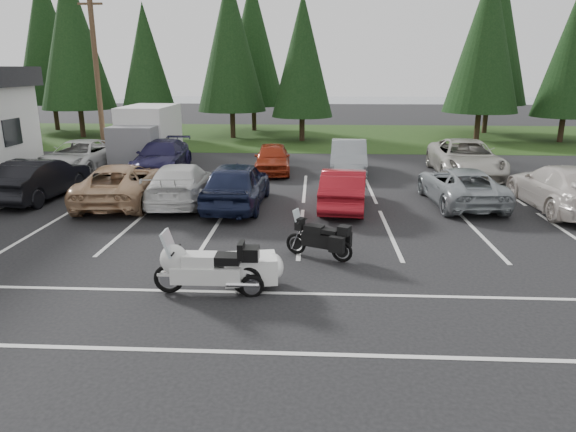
{
  "coord_description": "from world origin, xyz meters",
  "views": [
    {
      "loc": [
        0.89,
        -13.95,
        4.81
      ],
      "look_at": [
        0.19,
        -0.5,
        0.93
      ],
      "focal_mm": 32.0,
      "sensor_mm": 36.0,
      "label": 1
    }
  ],
  "objects_px": {
    "utility_pole": "(97,71)",
    "car_far_3": "(349,157)",
    "car_near_3": "(181,183)",
    "car_near_5": "(344,188)",
    "car_far_2": "(272,158)",
    "car_near_4": "(237,184)",
    "car_near_7": "(563,188)",
    "touring_motorcycle": "(207,263)",
    "car_near_6": "(460,186)",
    "car_near_1": "(40,179)",
    "car_near_2": "(122,184)",
    "cargo_trailer": "(251,272)",
    "box_truck": "(145,135)",
    "adventure_motorcycle": "(319,235)",
    "car_far_4": "(465,158)",
    "car_far_1": "(162,157)",
    "car_far_0": "(80,157)"
  },
  "relations": [
    {
      "from": "car_near_6",
      "to": "cargo_trailer",
      "type": "height_order",
      "value": "car_near_6"
    },
    {
      "from": "car_near_6",
      "to": "car_far_3",
      "type": "xyz_separation_m",
      "value": [
        -3.74,
        5.58,
        0.09
      ]
    },
    {
      "from": "box_truck",
      "to": "car_near_6",
      "type": "distance_m",
      "value": 16.26
    },
    {
      "from": "car_near_7",
      "to": "car_near_4",
      "type": "bearing_deg",
      "value": 0.12
    },
    {
      "from": "car_near_2",
      "to": "car_near_6",
      "type": "relative_size",
      "value": 1.08
    },
    {
      "from": "car_near_7",
      "to": "car_far_4",
      "type": "height_order",
      "value": "car_far_4"
    },
    {
      "from": "car_near_4",
      "to": "car_near_7",
      "type": "relative_size",
      "value": 0.89
    },
    {
      "from": "car_near_2",
      "to": "car_far_1",
      "type": "relative_size",
      "value": 1.02
    },
    {
      "from": "car_near_5",
      "to": "car_far_3",
      "type": "relative_size",
      "value": 0.93
    },
    {
      "from": "car_near_3",
      "to": "car_near_6",
      "type": "distance_m",
      "value": 10.27
    },
    {
      "from": "car_near_1",
      "to": "car_near_5",
      "type": "bearing_deg",
      "value": -179.3
    },
    {
      "from": "car_near_1",
      "to": "touring_motorcycle",
      "type": "distance_m",
      "value": 11.57
    },
    {
      "from": "car_near_4",
      "to": "car_near_7",
      "type": "height_order",
      "value": "car_near_4"
    },
    {
      "from": "car_near_1",
      "to": "car_near_6",
      "type": "bearing_deg",
      "value": -175.3
    },
    {
      "from": "car_near_5",
      "to": "car_far_3",
      "type": "xyz_separation_m",
      "value": [
        0.56,
        6.39,
        0.06
      ]
    },
    {
      "from": "box_truck",
      "to": "car_far_1",
      "type": "relative_size",
      "value": 1.08
    },
    {
      "from": "car_near_1",
      "to": "car_far_2",
      "type": "distance_m",
      "value": 10.08
    },
    {
      "from": "car_near_7",
      "to": "car_far_3",
      "type": "height_order",
      "value": "car_near_7"
    },
    {
      "from": "adventure_motorcycle",
      "to": "car_far_0",
      "type": "bearing_deg",
      "value": 159.99
    },
    {
      "from": "car_near_1",
      "to": "car_near_2",
      "type": "bearing_deg",
      "value": 176.51
    },
    {
      "from": "cargo_trailer",
      "to": "box_truck",
      "type": "bearing_deg",
      "value": 105.1
    },
    {
      "from": "car_near_3",
      "to": "cargo_trailer",
      "type": "relative_size",
      "value": 2.99
    },
    {
      "from": "car_near_5",
      "to": "car_near_6",
      "type": "bearing_deg",
      "value": -163.49
    },
    {
      "from": "car_near_4",
      "to": "car_far_3",
      "type": "distance_m",
      "value": 7.79
    },
    {
      "from": "car_far_3",
      "to": "car_far_0",
      "type": "bearing_deg",
      "value": -175.29
    },
    {
      "from": "utility_pole",
      "to": "adventure_motorcycle",
      "type": "xyz_separation_m",
      "value": [
        11.03,
        -13.23,
        -4.06
      ]
    },
    {
      "from": "touring_motorcycle",
      "to": "car_near_2",
      "type": "bearing_deg",
      "value": 121.43
    },
    {
      "from": "utility_pole",
      "to": "car_far_3",
      "type": "height_order",
      "value": "utility_pole"
    },
    {
      "from": "car_far_1",
      "to": "cargo_trailer",
      "type": "distance_m",
      "value": 14.52
    },
    {
      "from": "car_near_1",
      "to": "car_near_7",
      "type": "relative_size",
      "value": 0.85
    },
    {
      "from": "car_near_7",
      "to": "car_far_0",
      "type": "xyz_separation_m",
      "value": [
        -19.91,
        5.9,
        -0.05
      ]
    },
    {
      "from": "car_far_3",
      "to": "cargo_trailer",
      "type": "distance_m",
      "value": 13.84
    },
    {
      "from": "utility_pole",
      "to": "touring_motorcycle",
      "type": "relative_size",
      "value": 3.4
    },
    {
      "from": "car_near_3",
      "to": "car_far_0",
      "type": "relative_size",
      "value": 0.94
    },
    {
      "from": "utility_pole",
      "to": "car_far_1",
      "type": "bearing_deg",
      "value": -28.64
    },
    {
      "from": "box_truck",
      "to": "car_far_2",
      "type": "xyz_separation_m",
      "value": [
        6.88,
        -2.29,
        -0.76
      ]
    },
    {
      "from": "adventure_motorcycle",
      "to": "car_near_5",
      "type": "bearing_deg",
      "value": 104.1
    },
    {
      "from": "cargo_trailer",
      "to": "adventure_motorcycle",
      "type": "bearing_deg",
      "value": 42.05
    },
    {
      "from": "car_near_6",
      "to": "car_far_4",
      "type": "bearing_deg",
      "value": -110.37
    },
    {
      "from": "utility_pole",
      "to": "car_far_2",
      "type": "xyz_separation_m",
      "value": [
        8.88,
        -1.79,
        -4.0
      ]
    },
    {
      "from": "car_near_4",
      "to": "box_truck",
      "type": "bearing_deg",
      "value": -52.87
    },
    {
      "from": "touring_motorcycle",
      "to": "car_near_5",
      "type": "bearing_deg",
      "value": 65.64
    },
    {
      "from": "car_near_3",
      "to": "car_near_5",
      "type": "relative_size",
      "value": 1.17
    },
    {
      "from": "car_near_5",
      "to": "car_far_0",
      "type": "height_order",
      "value": "car_far_0"
    },
    {
      "from": "utility_pole",
      "to": "car_far_3",
      "type": "relative_size",
      "value": 1.93
    },
    {
      "from": "car_far_2",
      "to": "car_far_3",
      "type": "height_order",
      "value": "car_far_3"
    },
    {
      "from": "car_far_1",
      "to": "car_near_6",
      "type": "bearing_deg",
      "value": -24.73
    },
    {
      "from": "car_near_6",
      "to": "cargo_trailer",
      "type": "relative_size",
      "value": 2.89
    },
    {
      "from": "adventure_motorcycle",
      "to": "touring_motorcycle",
      "type": "bearing_deg",
      "value": -111.58
    },
    {
      "from": "car_far_2",
      "to": "car_far_1",
      "type": "bearing_deg",
      "value": 178.6
    }
  ]
}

